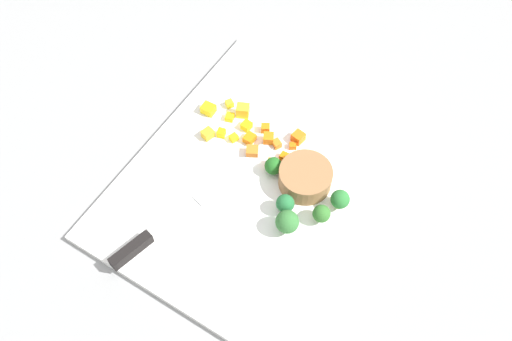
# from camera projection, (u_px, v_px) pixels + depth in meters

# --- Properties ---
(ground_plane) EXTENTS (4.00, 4.00, 0.00)m
(ground_plane) POSITION_uv_depth(u_px,v_px,m) (256.00, 178.00, 0.93)
(ground_plane) COLOR gray
(cutting_board) EXTENTS (0.49, 0.37, 0.01)m
(cutting_board) POSITION_uv_depth(u_px,v_px,m) (256.00, 176.00, 0.93)
(cutting_board) COLOR white
(cutting_board) RESTS_ON ground_plane
(prep_bowl) EXTENTS (0.08, 0.08, 0.03)m
(prep_bowl) POSITION_uv_depth(u_px,v_px,m) (305.00, 177.00, 0.90)
(prep_bowl) COLOR olive
(prep_bowl) RESTS_ON cutting_board
(chef_knife) EXTENTS (0.33, 0.10, 0.02)m
(chef_knife) POSITION_uv_depth(u_px,v_px,m) (171.00, 220.00, 0.87)
(chef_knife) COLOR silver
(chef_knife) RESTS_ON cutting_board
(carrot_dice_0) EXTENTS (0.03, 0.03, 0.01)m
(carrot_dice_0) POSITION_uv_depth(u_px,v_px,m) (252.00, 151.00, 0.94)
(carrot_dice_0) COLOR orange
(carrot_dice_0) RESTS_ON cutting_board
(carrot_dice_1) EXTENTS (0.02, 0.02, 0.01)m
(carrot_dice_1) POSITION_uv_depth(u_px,v_px,m) (250.00, 138.00, 0.95)
(carrot_dice_1) COLOR orange
(carrot_dice_1) RESTS_ON cutting_board
(carrot_dice_2) EXTENTS (0.02, 0.02, 0.01)m
(carrot_dice_2) POSITION_uv_depth(u_px,v_px,m) (265.00, 128.00, 0.96)
(carrot_dice_2) COLOR orange
(carrot_dice_2) RESTS_ON cutting_board
(carrot_dice_3) EXTENTS (0.02, 0.02, 0.02)m
(carrot_dice_3) POSITION_uv_depth(u_px,v_px,m) (268.00, 139.00, 0.95)
(carrot_dice_3) COLOR orange
(carrot_dice_3) RESTS_ON cutting_board
(carrot_dice_4) EXTENTS (0.01, 0.01, 0.01)m
(carrot_dice_4) POSITION_uv_depth(u_px,v_px,m) (284.00, 157.00, 0.93)
(carrot_dice_4) COLOR orange
(carrot_dice_4) RESTS_ON cutting_board
(carrot_dice_5) EXTENTS (0.02, 0.02, 0.01)m
(carrot_dice_5) POSITION_uv_depth(u_px,v_px,m) (277.00, 144.00, 0.94)
(carrot_dice_5) COLOR orange
(carrot_dice_5) RESTS_ON cutting_board
(carrot_dice_6) EXTENTS (0.01, 0.02, 0.01)m
(carrot_dice_6) POSITION_uv_depth(u_px,v_px,m) (293.00, 146.00, 0.94)
(carrot_dice_6) COLOR orange
(carrot_dice_6) RESTS_ON cutting_board
(carrot_dice_7) EXTENTS (0.02, 0.02, 0.01)m
(carrot_dice_7) POSITION_uv_depth(u_px,v_px,m) (272.00, 164.00, 0.92)
(carrot_dice_7) COLOR orange
(carrot_dice_7) RESTS_ON cutting_board
(carrot_dice_8) EXTENTS (0.02, 0.02, 0.02)m
(carrot_dice_8) POSITION_uv_depth(u_px,v_px,m) (298.00, 137.00, 0.95)
(carrot_dice_8) COLOR orange
(carrot_dice_8) RESTS_ON cutting_board
(pepper_dice_0) EXTENTS (0.02, 0.02, 0.02)m
(pepper_dice_0) POSITION_uv_depth(u_px,v_px,m) (208.00, 109.00, 0.98)
(pepper_dice_0) COLOR yellow
(pepper_dice_0) RESTS_ON cutting_board
(pepper_dice_1) EXTENTS (0.02, 0.02, 0.02)m
(pepper_dice_1) POSITION_uv_depth(u_px,v_px,m) (208.00, 134.00, 0.95)
(pepper_dice_1) COLOR yellow
(pepper_dice_1) RESTS_ON cutting_board
(pepper_dice_2) EXTENTS (0.01, 0.01, 0.01)m
(pepper_dice_2) POSITION_uv_depth(u_px,v_px,m) (221.00, 133.00, 0.96)
(pepper_dice_2) COLOR yellow
(pepper_dice_2) RESTS_ON cutting_board
(pepper_dice_3) EXTENTS (0.02, 0.01, 0.01)m
(pepper_dice_3) POSITION_uv_depth(u_px,v_px,m) (234.00, 138.00, 0.95)
(pepper_dice_3) COLOR yellow
(pepper_dice_3) RESTS_ON cutting_board
(pepper_dice_4) EXTENTS (0.02, 0.02, 0.01)m
(pepper_dice_4) POSITION_uv_depth(u_px,v_px,m) (229.00, 104.00, 0.99)
(pepper_dice_4) COLOR yellow
(pepper_dice_4) RESTS_ON cutting_board
(pepper_dice_5) EXTENTS (0.03, 0.03, 0.02)m
(pepper_dice_5) POSITION_uv_depth(u_px,v_px,m) (243.00, 111.00, 0.98)
(pepper_dice_5) COLOR yellow
(pepper_dice_5) RESTS_ON cutting_board
(pepper_dice_6) EXTENTS (0.02, 0.02, 0.01)m
(pepper_dice_6) POSITION_uv_depth(u_px,v_px,m) (247.00, 126.00, 0.96)
(pepper_dice_6) COLOR yellow
(pepper_dice_6) RESTS_ON cutting_board
(pepper_dice_7) EXTENTS (0.02, 0.02, 0.01)m
(pepper_dice_7) POSITION_uv_depth(u_px,v_px,m) (230.00, 117.00, 0.98)
(pepper_dice_7) COLOR yellow
(pepper_dice_7) RESTS_ON cutting_board
(broccoli_floret_0) EXTENTS (0.04, 0.04, 0.04)m
(broccoli_floret_0) POSITION_uv_depth(u_px,v_px,m) (287.00, 222.00, 0.85)
(broccoli_floret_0) COLOR #90AF55
(broccoli_floret_0) RESTS_ON cutting_board
(broccoli_floret_1) EXTENTS (0.03, 0.03, 0.03)m
(broccoli_floret_1) POSITION_uv_depth(u_px,v_px,m) (273.00, 166.00, 0.91)
(broccoli_floret_1) COLOR #91AE5F
(broccoli_floret_1) RESTS_ON cutting_board
(broccoli_floret_2) EXTENTS (0.03, 0.03, 0.03)m
(broccoli_floret_2) POSITION_uv_depth(u_px,v_px,m) (321.00, 214.00, 0.86)
(broccoli_floret_2) COLOR #8FB459
(broccoli_floret_2) RESTS_ON cutting_board
(broccoli_floret_3) EXTENTS (0.03, 0.03, 0.04)m
(broccoli_floret_3) POSITION_uv_depth(u_px,v_px,m) (285.00, 204.00, 0.87)
(broccoli_floret_3) COLOR #8CAF63
(broccoli_floret_3) RESTS_ON cutting_board
(broccoli_floret_4) EXTENTS (0.03, 0.03, 0.04)m
(broccoli_floret_4) POSITION_uv_depth(u_px,v_px,m) (340.00, 200.00, 0.87)
(broccoli_floret_4) COLOR #88B058
(broccoli_floret_4) RESTS_ON cutting_board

